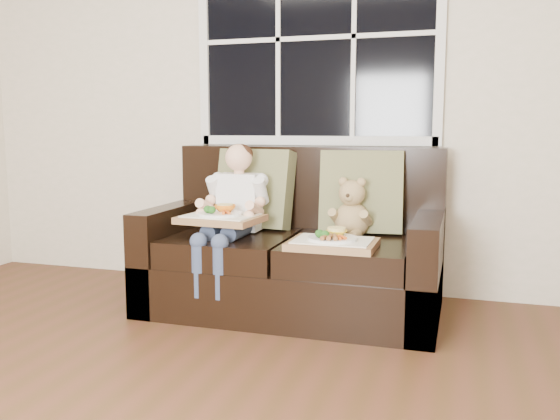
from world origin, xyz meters
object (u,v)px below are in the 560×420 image
(loveseat, at_px, (295,257))
(tray_right, at_px, (333,242))
(child, at_px, (234,204))
(teddy_bear, at_px, (352,212))
(tray_left, at_px, (221,217))

(loveseat, height_order, tray_right, loveseat)
(child, relative_size, teddy_bear, 2.28)
(child, relative_size, tray_left, 1.73)
(teddy_bear, bearing_deg, loveseat, -172.29)
(child, height_order, teddy_bear, child)
(teddy_bear, bearing_deg, tray_left, -152.18)
(loveseat, xyz_separation_m, tray_left, (-0.36, -0.28, 0.27))
(tray_right, bearing_deg, child, 161.38)
(loveseat, distance_m, child, 0.49)
(tray_left, bearing_deg, tray_right, 0.09)
(teddy_bear, relative_size, tray_right, 0.79)
(loveseat, bearing_deg, child, -161.46)
(tray_left, xyz_separation_m, tray_right, (0.66, -0.06, -0.10))
(child, distance_m, tray_right, 0.70)
(teddy_bear, xyz_separation_m, tray_right, (-0.03, -0.35, -0.11))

